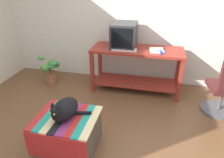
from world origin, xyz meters
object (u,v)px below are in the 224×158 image
at_px(desk, 136,62).
at_px(stapler, 161,52).
at_px(cat, 64,109).
at_px(book, 157,50).
at_px(keyboard, 124,50).
at_px(tv_monitor, 124,35).
at_px(potted_plant, 50,70).
at_px(ottoman_with_blanket, 68,132).

distance_m(desk, stapler, 0.49).
bearing_deg(desk, cat, -111.26).
height_order(book, cat, book).
bearing_deg(stapler, keyboard, 164.31).
bearing_deg(tv_monitor, potted_plant, -175.04).
xyz_separation_m(desk, ottoman_with_blanket, (-0.60, -1.57, -0.31)).
xyz_separation_m(potted_plant, stapler, (2.01, -0.07, 0.55)).
xyz_separation_m(desk, tv_monitor, (-0.24, 0.06, 0.44)).
distance_m(keyboard, ottoman_with_blanket, 1.60).
height_order(cat, stapler, stapler).
distance_m(desk, cat, 1.69).
relative_size(tv_monitor, cat, 1.18).
bearing_deg(desk, ottoman_with_blanket, -111.23).
bearing_deg(desk, potted_plant, -177.77).
height_order(tv_monitor, book, tv_monitor).
distance_m(keyboard, stapler, 0.58).
bearing_deg(keyboard, cat, -109.56).
relative_size(book, potted_plant, 0.50).
xyz_separation_m(keyboard, cat, (-0.40, -1.45, -0.24)).
xyz_separation_m(desk, potted_plant, (-1.63, -0.08, -0.28)).
height_order(keyboard, cat, keyboard).
bearing_deg(potted_plant, tv_monitor, 5.39).
height_order(keyboard, book, keyboard).
relative_size(desk, potted_plant, 2.91).
height_order(keyboard, potted_plant, keyboard).
bearing_deg(ottoman_with_blanket, book, 59.11).
bearing_deg(ottoman_with_blanket, stapler, 55.52).
bearing_deg(cat, stapler, 66.75).
height_order(desk, potted_plant, desk).
height_order(tv_monitor, ottoman_with_blanket, tv_monitor).
bearing_deg(tv_monitor, book, -10.29).
xyz_separation_m(book, potted_plant, (-1.95, -0.03, -0.54)).
bearing_deg(book, potted_plant, 172.14).
distance_m(desk, book, 0.41).
xyz_separation_m(ottoman_with_blanket, cat, (-0.00, -0.01, 0.33)).
bearing_deg(ottoman_with_blanket, desk, 69.20).
height_order(tv_monitor, stapler, tv_monitor).
bearing_deg(keyboard, desk, 29.30).
relative_size(book, ottoman_with_blanket, 0.38).
distance_m(desk, keyboard, 0.35).
bearing_deg(stapler, potted_plant, 163.46).
bearing_deg(keyboard, potted_plant, 173.68).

